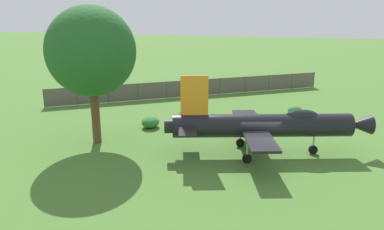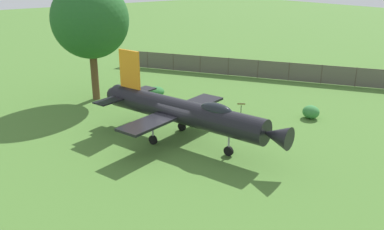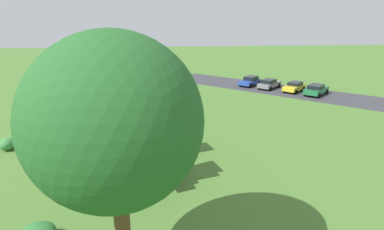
% 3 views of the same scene
% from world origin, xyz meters
% --- Properties ---
extents(ground_plane, '(200.00, 200.00, 0.00)m').
position_xyz_m(ground_plane, '(0.00, 0.00, 0.00)').
color(ground_plane, '#47722D').
extents(display_jet, '(13.63, 8.94, 5.44)m').
position_xyz_m(display_jet, '(0.35, 0.10, 2.10)').
color(display_jet, black).
rests_on(display_jet, ground_plane).
extents(shade_tree, '(6.23, 6.24, 9.84)m').
position_xyz_m(shade_tree, '(-11.91, -0.43, 6.66)').
color(shade_tree, brown).
rests_on(shade_tree, ground_plane).
extents(perimeter_fence, '(26.35, 16.64, 1.86)m').
position_xyz_m(perimeter_fence, '(-8.51, 15.72, 0.98)').
color(perimeter_fence, '#4C4238').
rests_on(perimeter_fence, ground_plane).
extents(shrub_near_fence, '(1.42, 1.67, 0.90)m').
position_xyz_m(shrub_near_fence, '(-9.31, 3.88, 0.45)').
color(shrub_near_fence, '#2D7033').
rests_on(shrub_near_fence, ground_plane).
extents(shrub_by_tree, '(1.28, 1.18, 0.99)m').
position_xyz_m(shrub_by_tree, '(2.30, 10.23, 0.49)').
color(shrub_by_tree, '#387F3D').
rests_on(shrub_by_tree, ground_plane).
extents(info_plaque, '(0.70, 0.71, 1.14)m').
position_xyz_m(info_plaque, '(-1.08, 6.28, 0.85)').
color(info_plaque, '#333333').
rests_on(info_plaque, ground_plane).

